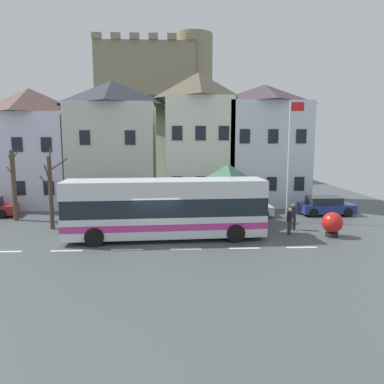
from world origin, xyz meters
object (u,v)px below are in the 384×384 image
(townhouse_00, at_px, (32,148))
(flagpole, at_px, (290,154))
(hilltop_castle, at_px, (150,130))
(parked_car_03, at_px, (240,208))
(public_bench, at_px, (194,210))
(pedestrian_01, at_px, (293,215))
(bare_tree_02, at_px, (51,190))
(townhouse_02, at_px, (198,140))
(townhouse_01, at_px, (113,144))
(transit_bus, at_px, (166,209))
(parked_car_02, at_px, (325,206))
(bare_tree_00, at_px, (14,185))
(pedestrian_00, at_px, (289,221))
(parked_car_01, at_px, (95,208))
(harbour_buoy, at_px, (332,223))
(bus_shelter, at_px, (228,176))
(townhouse_03, at_px, (263,145))

(townhouse_00, height_order, flagpole, townhouse_00)
(hilltop_castle, relative_size, flagpole, 4.33)
(parked_car_03, relative_size, public_bench, 3.09)
(pedestrian_01, height_order, bare_tree_02, bare_tree_02)
(townhouse_02, bearing_deg, bare_tree_02, -139.34)
(townhouse_01, height_order, transit_bus, townhouse_01)
(parked_car_02, distance_m, bare_tree_00, 22.22)
(pedestrian_00, bearing_deg, public_bench, 135.23)
(transit_bus, distance_m, parked_car_01, 8.17)
(bare_tree_02, bearing_deg, harbour_buoy, -9.08)
(townhouse_00, height_order, bus_shelter, townhouse_00)
(parked_car_03, height_order, public_bench, parked_car_03)
(townhouse_00, relative_size, townhouse_01, 0.94)
(public_bench, relative_size, bare_tree_00, 0.30)
(parked_car_01, distance_m, pedestrian_01, 13.80)
(parked_car_01, xyz_separation_m, parked_car_02, (16.92, -0.20, 0.04))
(townhouse_02, bearing_deg, parked_car_02, -28.10)
(townhouse_01, distance_m, pedestrian_01, 16.00)
(townhouse_01, relative_size, bare_tree_02, 2.03)
(hilltop_castle, bearing_deg, townhouse_00, -109.00)
(harbour_buoy, distance_m, bare_tree_00, 20.74)
(townhouse_01, height_order, townhouse_03, townhouse_01)
(townhouse_00, height_order, parked_car_01, townhouse_00)
(flagpole, bearing_deg, parked_car_02, 32.11)
(parked_car_03, distance_m, pedestrian_01, 4.76)
(bus_shelter, height_order, harbour_buoy, bus_shelter)
(public_bench, height_order, flagpole, flagpole)
(harbour_buoy, bearing_deg, transit_bus, 179.40)
(pedestrian_00, relative_size, harbour_buoy, 1.10)
(parked_car_03, distance_m, bare_tree_00, 15.82)
(bare_tree_00, relative_size, bare_tree_02, 0.96)
(townhouse_00, height_order, pedestrian_01, townhouse_00)
(townhouse_01, xyz_separation_m, bare_tree_00, (-5.90, -5.67, -2.67))
(townhouse_02, relative_size, parked_car_02, 2.87)
(pedestrian_00, xyz_separation_m, bare_tree_00, (-17.70, 4.63, 1.66))
(pedestrian_00, height_order, bare_tree_00, bare_tree_00)
(pedestrian_01, distance_m, bare_tree_02, 14.99)
(parked_car_02, distance_m, bare_tree_02, 19.17)
(parked_car_03, bearing_deg, bare_tree_02, -168.33)
(townhouse_02, relative_size, pedestrian_00, 7.05)
(bus_shelter, bearing_deg, townhouse_01, 140.49)
(pedestrian_01, bearing_deg, bare_tree_00, 168.86)
(bus_shelter, bearing_deg, public_bench, 135.73)
(transit_bus, relative_size, bare_tree_02, 2.21)
(townhouse_01, distance_m, public_bench, 9.43)
(townhouse_00, height_order, pedestrian_00, townhouse_00)
(townhouse_03, bearing_deg, townhouse_02, -175.72)
(townhouse_00, distance_m, harbour_buoy, 24.01)
(parked_car_01, relative_size, parked_car_02, 1.12)
(parked_car_03, bearing_deg, townhouse_02, 115.13)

